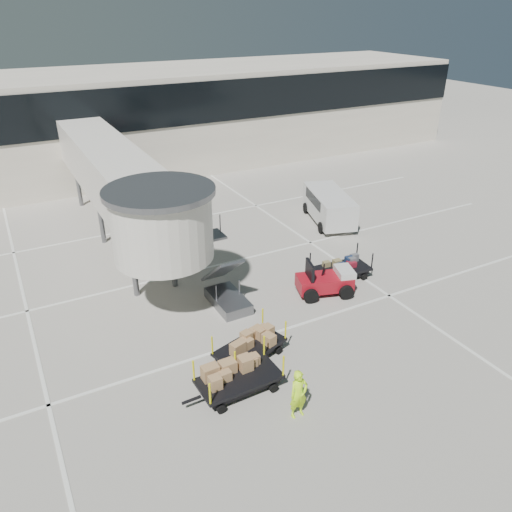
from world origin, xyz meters
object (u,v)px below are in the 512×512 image
object	(u,v)px
box_cart_near	(248,347)
minivan	(328,204)
box_cart_far	(240,379)
ground_worker	(299,394)
baggage_tug	(326,281)
suitcase_cart	(341,269)

from	to	relation	value
box_cart_near	minivan	distance (m)	15.39
box_cart_far	minivan	xyz separation A→B (m)	(12.47, 11.96, 0.59)
ground_worker	baggage_tug	bearing A→B (deg)	47.84
box_cart_near	box_cart_far	xyz separation A→B (m)	(-1.14, -1.56, 0.03)
box_cart_near	minivan	xyz separation A→B (m)	(11.33, 10.40, 0.62)
ground_worker	minivan	size ratio (longest dim) A/B	0.34
suitcase_cart	ground_worker	xyz separation A→B (m)	(-7.30, -7.27, 0.42)
suitcase_cart	box_cart_near	size ratio (longest dim) A/B	1.03
suitcase_cart	baggage_tug	bearing A→B (deg)	-147.09
box_cart_far	suitcase_cart	bearing A→B (deg)	29.90
baggage_tug	minivan	xyz separation A→B (m)	(5.55, 7.61, 0.53)
ground_worker	minivan	world-z (taller)	minivan
ground_worker	minivan	bearing A→B (deg)	50.79
suitcase_cart	box_cart_far	distance (m)	10.01
suitcase_cart	minivan	xyz separation A→B (m)	(3.94, 6.73, 0.65)
box_cart_near	box_cart_far	world-z (taller)	box_cart_far
minivan	suitcase_cart	bearing A→B (deg)	-103.15
box_cart_far	minivan	world-z (taller)	minivan
baggage_tug	suitcase_cart	xyz separation A→B (m)	(1.61, 0.88, -0.12)
suitcase_cart	minivan	bearing A→B (deg)	63.75
ground_worker	minivan	xyz separation A→B (m)	(11.24, 14.00, 0.23)
baggage_tug	box_cart_far	xyz separation A→B (m)	(-6.92, -4.35, -0.07)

